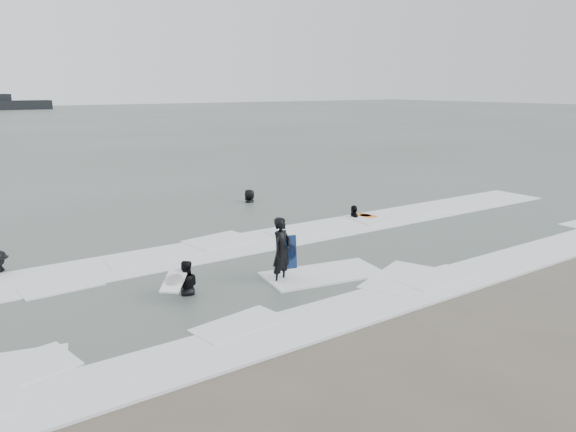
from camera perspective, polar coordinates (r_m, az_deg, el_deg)
ground at (r=15.92m, az=10.35°, el=-7.23°), size 320.00×320.00×0.00m
surfer_centre at (r=16.04m, az=-0.63°, el=-6.84°), size 0.83×0.70×1.94m
surfer_wading at (r=15.40m, az=-10.31°, el=-7.93°), size 0.89×0.80×1.52m
surfer_breaker at (r=18.74m, az=-27.22°, el=-5.38°), size 1.15×1.16×1.61m
surfer_right_near at (r=23.74m, az=6.70°, el=-0.32°), size 0.86×1.11×1.75m
surfer_right_far at (r=26.88m, az=-3.93°, el=1.31°), size 1.00×1.06×1.82m
surf_foam at (r=18.55m, az=2.29°, el=-3.94°), size 30.03×9.06×0.09m
bodyboards at (r=18.10m, az=0.36°, el=-2.85°), size 11.23×5.20×1.25m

